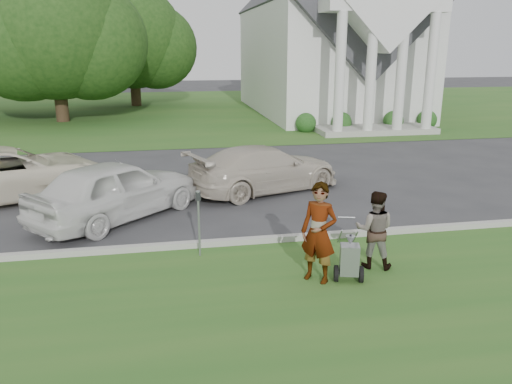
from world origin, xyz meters
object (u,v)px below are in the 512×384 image
object	(u,v)px
tree_left	(54,34)
tree_back	(132,42)
car_a	(10,173)
person_right	(374,230)
striping_cart	(349,260)
parking_meter_near	(199,216)
car_c	(265,169)
car_b	(116,189)
church	(329,22)
person_left	(319,233)

from	to	relation	value
tree_left	tree_back	world-z (taller)	tree_left
car_a	person_right	bearing A→B (deg)	-148.58
person_right	tree_back	bearing A→B (deg)	-55.47
striping_cart	parking_meter_near	distance (m)	3.27
tree_back	car_c	distance (m)	25.96
tree_back	car_b	world-z (taller)	tree_back
tree_back	striping_cart	world-z (taller)	tree_back
church	person_right	size ratio (longest dim) A/B	14.98
church	tree_left	xyz separation A→B (m)	(-17.01, -1.13, -0.83)
tree_left	person_left	xyz separation A→B (m)	(8.84, -23.52, -4.14)
person_right	car_c	world-z (taller)	person_right
car_a	car_c	bearing A→B (deg)	-115.41
striping_cart	person_left	xyz separation A→B (m)	(-0.58, 0.14, 0.54)
person_left	car_c	xyz separation A→B (m)	(0.25, 6.39, -0.26)
tree_left	car_a	distance (m)	17.26
car_a	tree_back	bearing A→B (deg)	-27.39
striping_cart	car_a	bearing A→B (deg)	153.65
church	car_c	world-z (taller)	church
car_a	striping_cart	bearing A→B (deg)	-153.24
tree_left	person_left	size ratio (longest dim) A/B	5.45
parking_meter_near	car_a	distance (m)	7.41
car_b	car_a	bearing A→B (deg)	9.43
person_left	car_a	distance (m)	10.05
tree_left	striping_cart	size ratio (longest dim) A/B	9.12
tree_left	striping_cart	bearing A→B (deg)	-68.28
striping_cart	car_c	size ratio (longest dim) A/B	0.24
person_right	parking_meter_near	xyz separation A→B (m)	(-3.45, 1.19, 0.12)
car_b	church	bearing A→B (deg)	-75.00
tree_left	parking_meter_near	xyz separation A→B (m)	(6.70, -21.93, -4.18)
church	car_c	distance (m)	20.58
church	person_left	size ratio (longest dim) A/B	12.37
tree_back	car_b	bearing A→B (deg)	-88.41
parking_meter_near	person_right	bearing A→B (deg)	-19.09
tree_back	parking_meter_near	bearing A→B (deg)	-84.85
car_a	tree_left	bearing A→B (deg)	-16.42
car_a	car_b	size ratio (longest dim) A/B	1.20
car_a	car_c	distance (m)	7.59
tree_left	person_right	world-z (taller)	tree_left
striping_cart	car_a	xyz separation A→B (m)	(-7.91, 7.02, 0.34)
person_right	car_a	bearing A→B (deg)	-13.57
church	striping_cart	xyz separation A→B (m)	(-7.59, -24.78, -5.50)
church	car_c	size ratio (longest dim) A/B	4.91
person_left	car_a	xyz separation A→B (m)	(-7.32, 6.89, -0.20)
parking_meter_near	car_a	world-z (taller)	car_a
church	parking_meter_near	world-z (taller)	church
car_c	person_right	bearing A→B (deg)	168.94
tree_left	tree_back	distance (m)	8.95
person_left	car_b	bearing A→B (deg)	173.99
person_left	person_right	xyz separation A→B (m)	(1.30, 0.40, -0.17)
car_a	parking_meter_near	bearing A→B (deg)	-157.25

